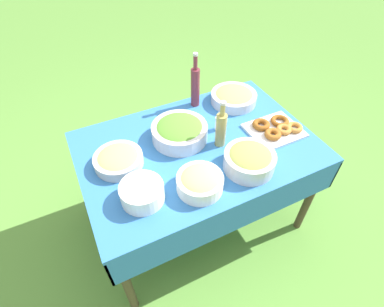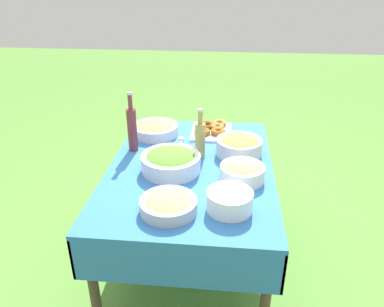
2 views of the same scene
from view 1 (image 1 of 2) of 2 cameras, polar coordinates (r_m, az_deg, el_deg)
name	(u,v)px [view 1 (image 1 of 2)]	position (r m, az deg, el deg)	size (l,w,h in m)	color
ground_plane	(197,215)	(2.33, 0.90, -11.70)	(14.00, 14.00, 0.00)	#568C38
picnic_table	(198,157)	(1.83, 1.12, -0.62)	(1.38, 0.93, 0.73)	#2D6BB2
salad_bowl	(180,131)	(1.77, -2.39, 4.32)	(0.33, 0.33, 0.11)	silver
pasta_bowl	(200,182)	(1.51, 1.52, -5.37)	(0.24, 0.24, 0.10)	white
donut_platter	(276,129)	(1.92, 15.65, 4.60)	(0.34, 0.27, 0.05)	silver
plate_stack	(142,193)	(1.49, -9.47, -7.38)	(0.22, 0.22, 0.10)	white
olive_oil_bottle	(221,128)	(1.71, 5.54, 4.77)	(0.06, 0.06, 0.30)	#998E4C
wine_bottle	(195,86)	(2.00, 0.62, 12.78)	(0.06, 0.06, 0.37)	maroon
bread_bowl	(118,159)	(1.68, -13.86, -1.07)	(0.27, 0.27, 0.08)	#B2B7BC
fruit_bowl	(234,97)	(2.10, 7.96, 10.66)	(0.31, 0.31, 0.09)	silver
olive_bowl	(250,159)	(1.63, 10.91, -1.11)	(0.28, 0.28, 0.12)	silver
salt_shaker	(218,123)	(1.85, 4.98, 5.73)	(0.04, 0.04, 0.09)	white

